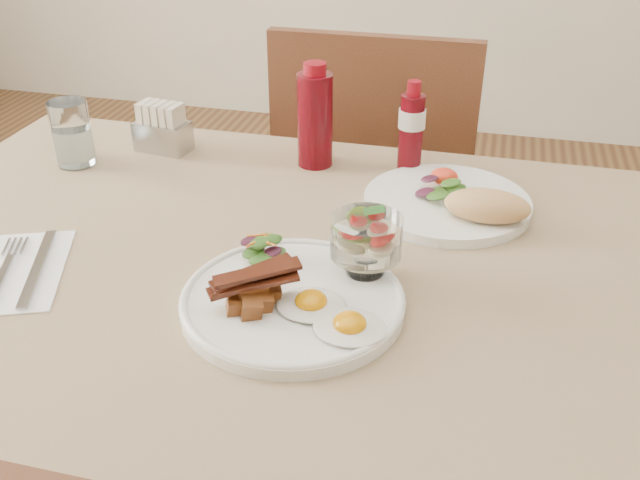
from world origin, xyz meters
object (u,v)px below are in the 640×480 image
ketchup_bottle (315,118)px  water_glass (73,137)px  table (298,317)px  second_plate (456,202)px  chair_far (377,199)px  fruit_cup (366,237)px  main_plate (293,302)px  sugar_caddy (162,130)px  hot_sauce_bottle (411,129)px

ketchup_bottle → water_glass: 0.42m
table → second_plate: (0.20, 0.21, 0.11)m
chair_far → fruit_cup: 0.75m
second_plate → fruit_cup: bearing=-113.6°
main_plate → sugar_caddy: 0.56m
chair_far → hot_sauce_bottle: chair_far is taller
table → sugar_caddy: size_ratio=12.71×
ketchup_bottle → hot_sauce_bottle: ketchup_bottle is taller
fruit_cup → hot_sauce_bottle: hot_sauce_bottle is taller
main_plate → fruit_cup: fruit_cup is taller
chair_far → main_plate: bearing=-88.4°
chair_far → main_plate: chair_far is taller
main_plate → hot_sauce_bottle: (0.08, 0.44, 0.07)m
chair_far → hot_sauce_bottle: size_ratio=5.77×
chair_far → second_plate: (0.20, -0.45, 0.24)m
second_plate → hot_sauce_bottle: hot_sauce_bottle is taller
ketchup_bottle → fruit_cup: bearing=-65.7°
sugar_caddy → hot_sauce_bottle: bearing=10.2°
hot_sauce_bottle → water_glass: 0.59m
table → ketchup_bottle: bearing=100.3°
second_plate → sugar_caddy: (-0.54, 0.11, 0.02)m
ketchup_bottle → water_glass: size_ratio=1.59×
table → main_plate: main_plate is taller
water_glass → table: bearing=-26.0°
table → main_plate: bearing=-77.4°
hot_sauce_bottle → sugar_caddy: bearing=-177.8°
hot_sauce_bottle → second_plate: bearing=-55.2°
chair_far → ketchup_bottle: 0.46m
main_plate → hot_sauce_bottle: size_ratio=1.74×
fruit_cup → sugar_caddy: fruit_cup is taller
second_plate → sugar_caddy: size_ratio=2.50×
hot_sauce_bottle → water_glass: size_ratio=1.40×
chair_far → hot_sauce_bottle: bearing=-72.0°
fruit_cup → sugar_caddy: 0.56m
ketchup_bottle → water_glass: bearing=-166.0°
main_plate → ketchup_bottle: size_ratio=1.54×
second_plate → sugar_caddy: sugar_caddy is taller
water_glass → ketchup_bottle: bearing=14.0°
chair_far → hot_sauce_bottle: (0.10, -0.32, 0.31)m
table → chair_far: (0.00, 0.66, -0.14)m
chair_far → fruit_cup: size_ratio=9.93×
main_plate → second_plate: size_ratio=1.07×
ketchup_bottle → sugar_caddy: ketchup_bottle is taller
chair_far → main_plate: size_ratio=3.32×
main_plate → hot_sauce_bottle: 0.45m
water_glass → sugar_caddy: bearing=37.2°
chair_far → water_glass: 0.70m
main_plate → water_glass: water_glass is taller
main_plate → hot_sauce_bottle: bearing=79.2°
table → main_plate: 0.14m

